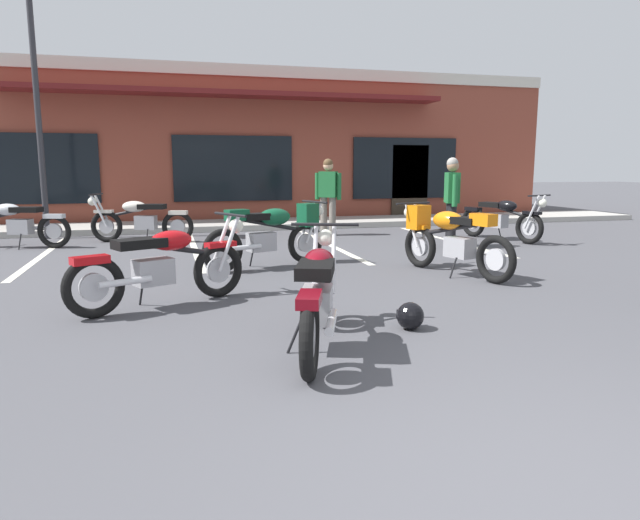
{
  "coord_description": "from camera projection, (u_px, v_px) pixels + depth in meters",
  "views": [
    {
      "loc": [
        -1.77,
        -1.77,
        1.53
      ],
      "look_at": [
        -0.23,
        3.92,
        0.55
      ],
      "focal_mm": 32.01,
      "sensor_mm": 36.0,
      "label": 1
    }
  ],
  "objects": [
    {
      "name": "sidewalk_kerb",
      "position": [
        240.0,
        225.0,
        14.19
      ],
      "size": [
        22.0,
        1.8,
        0.14
      ],
      "primitive_type": "cube",
      "color": "#A8A59E",
      "rests_on": "ground_plane"
    },
    {
      "name": "motorcycle_foreground_classic",
      "position": [
        318.0,
        294.0,
        4.77
      ],
      "size": [
        1.01,
        2.03,
        0.98
      ],
      "color": "black",
      "rests_on": "ground_plane"
    },
    {
      "name": "motorcycle_black_cruiser",
      "position": [
        450.0,
        237.0,
        8.07
      ],
      "size": [
        0.97,
        2.05,
        0.98
      ],
      "color": "black",
      "rests_on": "ground_plane"
    },
    {
      "name": "motorcycle_cream_vintage",
      "position": [
        272.0,
        232.0,
        8.62
      ],
      "size": [
        2.01,
        1.06,
        0.98
      ],
      "color": "black",
      "rests_on": "ground_plane"
    },
    {
      "name": "brick_storefront_building",
      "position": [
        223.0,
        148.0,
        17.53
      ],
      "size": [
        18.24,
        6.46,
        4.1
      ],
      "color": "brown",
      "rests_on": "ground_plane"
    },
    {
      "name": "person_by_back_row",
      "position": [
        452.0,
        197.0,
        10.6
      ],
      "size": [
        0.35,
        0.6,
        1.68
      ],
      "color": "black",
      "rests_on": "ground_plane"
    },
    {
      "name": "motorcycle_blue_standard",
      "position": [
        15.0,
        223.0,
        10.62
      ],
      "size": [
        2.04,
        0.96,
        0.98
      ],
      "color": "black",
      "rests_on": "ground_plane"
    },
    {
      "name": "person_in_shorts_foreground",
      "position": [
        328.0,
        192.0,
        12.47
      ],
      "size": [
        0.55,
        0.42,
        1.68
      ],
      "color": "black",
      "rests_on": "ground_plane"
    },
    {
      "name": "parking_lot_lamp_post",
      "position": [
        34.0,
        76.0,
        11.42
      ],
      "size": [
        0.24,
        0.76,
        5.13
      ],
      "color": "#2D2D33",
      "rests_on": "ground_plane"
    },
    {
      "name": "helmet_on_pavement",
      "position": [
        410.0,
        316.0,
        5.36
      ],
      "size": [
        0.26,
        0.26,
        0.26
      ],
      "color": "black",
      "rests_on": "ground_plane"
    },
    {
      "name": "painted_stall_lines",
      "position": [
        264.0,
        247.0,
        10.77
      ],
      "size": [
        7.82,
        4.8,
        0.01
      ],
      "color": "silver",
      "rests_on": "ground_plane"
    },
    {
      "name": "motorcycle_orange_scrambler",
      "position": [
        141.0,
        219.0,
        11.4
      ],
      "size": [
        2.06,
        0.92,
        0.98
      ],
      "color": "black",
      "rests_on": "ground_plane"
    },
    {
      "name": "motorcycle_green_cafe_racer",
      "position": [
        501.0,
        218.0,
        11.71
      ],
      "size": [
        0.97,
        2.05,
        0.98
      ],
      "color": "black",
      "rests_on": "ground_plane"
    },
    {
      "name": "ground_plane",
      "position": [
        339.0,
        308.0,
        6.19
      ],
      "size": [
        80.0,
        80.0,
        0.0
      ],
      "primitive_type": "plane",
      "color": "#47474C"
    },
    {
      "name": "motorcycle_red_sportbike",
      "position": [
        162.0,
        265.0,
        6.18
      ],
      "size": [
        1.95,
        1.2,
        0.98
      ],
      "color": "black",
      "rests_on": "ground_plane"
    }
  ]
}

